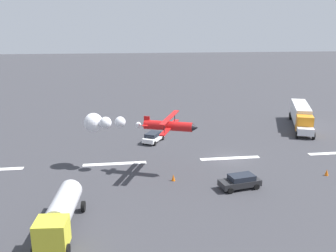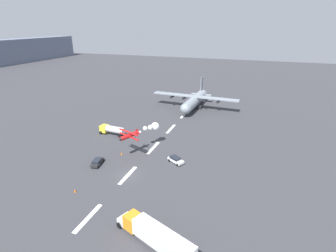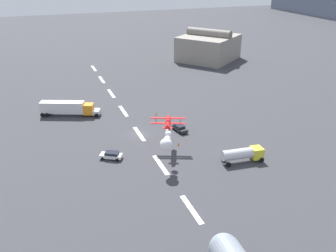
{
  "view_description": "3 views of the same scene",
  "coord_description": "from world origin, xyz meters",
  "px_view_note": "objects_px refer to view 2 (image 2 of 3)",
  "views": [
    {
      "loc": [
        14.41,
        44.2,
        16.59
      ],
      "look_at": [
        8.01,
        -2.15,
        4.14
      ],
      "focal_mm": 39.12,
      "sensor_mm": 36.0,
      "label": 1
    },
    {
      "loc": [
        -46.04,
        -26.31,
        32.58
      ],
      "look_at": [
        27.48,
        0.0,
        2.06
      ],
      "focal_mm": 28.14,
      "sensor_mm": 36.0,
      "label": 2
    },
    {
      "loc": [
        75.22,
        -20.47,
        36.6
      ],
      "look_at": [
        8.83,
        3.83,
        5.09
      ],
      "focal_mm": 39.85,
      "sensor_mm": 36.0,
      "label": 3
    }
  ],
  "objects_px": {
    "traffic_cone_near": "(75,190)",
    "traffic_cone_far": "(122,153)",
    "stunt_biplane_red": "(146,130)",
    "cargo_transport_plane": "(194,101)",
    "fuel_tanker_truck": "(112,130)",
    "followme_car_yellow": "(176,160)",
    "semi_truck_orange": "(156,236)",
    "airport_staff_sedan": "(97,162)"
  },
  "relations": [
    {
      "from": "cargo_transport_plane",
      "to": "traffic_cone_far",
      "type": "xyz_separation_m",
      "value": [
        -45.15,
        8.01,
        -3.04
      ]
    },
    {
      "from": "traffic_cone_near",
      "to": "semi_truck_orange",
      "type": "bearing_deg",
      "value": -109.7
    },
    {
      "from": "traffic_cone_near",
      "to": "fuel_tanker_truck",
      "type": "bearing_deg",
      "value": 16.2
    },
    {
      "from": "fuel_tanker_truck",
      "to": "traffic_cone_far",
      "type": "height_order",
      "value": "fuel_tanker_truck"
    },
    {
      "from": "stunt_biplane_red",
      "to": "semi_truck_orange",
      "type": "bearing_deg",
      "value": -153.38
    },
    {
      "from": "stunt_biplane_red",
      "to": "semi_truck_orange",
      "type": "xyz_separation_m",
      "value": [
        -31.21,
        -15.64,
        -3.56
      ]
    },
    {
      "from": "followme_car_yellow",
      "to": "fuel_tanker_truck",
      "type": "bearing_deg",
      "value": 67.25
    },
    {
      "from": "fuel_tanker_truck",
      "to": "followme_car_yellow",
      "type": "relative_size",
      "value": 1.82
    },
    {
      "from": "followme_car_yellow",
      "to": "stunt_biplane_red",
      "type": "bearing_deg",
      "value": 64.76
    },
    {
      "from": "fuel_tanker_truck",
      "to": "traffic_cone_far",
      "type": "xyz_separation_m",
      "value": [
        -10.95,
        -9.34,
        -1.36
      ]
    },
    {
      "from": "stunt_biplane_red",
      "to": "fuel_tanker_truck",
      "type": "relative_size",
      "value": 1.55
    },
    {
      "from": "followme_car_yellow",
      "to": "traffic_cone_far",
      "type": "bearing_deg",
      "value": 93.12
    },
    {
      "from": "semi_truck_orange",
      "to": "stunt_biplane_red",
      "type": "bearing_deg",
      "value": 26.62
    },
    {
      "from": "stunt_biplane_red",
      "to": "followme_car_yellow",
      "type": "distance_m",
      "value": 12.28
    },
    {
      "from": "stunt_biplane_red",
      "to": "followme_car_yellow",
      "type": "relative_size",
      "value": 2.84
    },
    {
      "from": "semi_truck_orange",
      "to": "traffic_cone_near",
      "type": "distance_m",
      "value": 22.6
    },
    {
      "from": "stunt_biplane_red",
      "to": "traffic_cone_near",
      "type": "height_order",
      "value": "stunt_biplane_red"
    },
    {
      "from": "fuel_tanker_truck",
      "to": "airport_staff_sedan",
      "type": "bearing_deg",
      "value": -160.26
    },
    {
      "from": "stunt_biplane_red",
      "to": "airport_staff_sedan",
      "type": "bearing_deg",
      "value": 148.47
    },
    {
      "from": "semi_truck_orange",
      "to": "traffic_cone_far",
      "type": "bearing_deg",
      "value": 38.4
    },
    {
      "from": "followme_car_yellow",
      "to": "traffic_cone_far",
      "type": "height_order",
      "value": "followme_car_yellow"
    },
    {
      "from": "airport_staff_sedan",
      "to": "traffic_cone_far",
      "type": "height_order",
      "value": "airport_staff_sedan"
    },
    {
      "from": "cargo_transport_plane",
      "to": "stunt_biplane_red",
      "type": "relative_size",
      "value": 2.66
    },
    {
      "from": "semi_truck_orange",
      "to": "airport_staff_sedan",
      "type": "bearing_deg",
      "value": 51.06
    },
    {
      "from": "airport_staff_sedan",
      "to": "fuel_tanker_truck",
      "type": "bearing_deg",
      "value": 19.74
    },
    {
      "from": "followme_car_yellow",
      "to": "traffic_cone_far",
      "type": "xyz_separation_m",
      "value": [
        -0.81,
        14.84,
        -0.44
      ]
    },
    {
      "from": "stunt_biplane_red",
      "to": "airport_staff_sedan",
      "type": "distance_m",
      "value": 15.36
    },
    {
      "from": "semi_truck_orange",
      "to": "fuel_tanker_truck",
      "type": "xyz_separation_m",
      "value": [
        36.54,
        29.63,
        -0.4
      ]
    },
    {
      "from": "semi_truck_orange",
      "to": "fuel_tanker_truck",
      "type": "distance_m",
      "value": 47.04
    },
    {
      "from": "fuel_tanker_truck",
      "to": "traffic_cone_near",
      "type": "distance_m",
      "value": 30.17
    },
    {
      "from": "traffic_cone_near",
      "to": "traffic_cone_far",
      "type": "bearing_deg",
      "value": -2.97
    },
    {
      "from": "stunt_biplane_red",
      "to": "cargo_transport_plane",
      "type": "bearing_deg",
      "value": -4.87
    },
    {
      "from": "semi_truck_orange",
      "to": "traffic_cone_near",
      "type": "height_order",
      "value": "semi_truck_orange"
    },
    {
      "from": "semi_truck_orange",
      "to": "traffic_cone_far",
      "type": "distance_m",
      "value": 32.7
    },
    {
      "from": "fuel_tanker_truck",
      "to": "airport_staff_sedan",
      "type": "height_order",
      "value": "fuel_tanker_truck"
    },
    {
      "from": "stunt_biplane_red",
      "to": "fuel_tanker_truck",
      "type": "distance_m",
      "value": 15.48
    },
    {
      "from": "cargo_transport_plane",
      "to": "semi_truck_orange",
      "type": "relative_size",
      "value": 2.37
    },
    {
      "from": "cargo_transport_plane",
      "to": "traffic_cone_near",
      "type": "distance_m",
      "value": 63.85
    },
    {
      "from": "stunt_biplane_red",
      "to": "traffic_cone_near",
      "type": "distance_m",
      "value": 24.84
    },
    {
      "from": "airport_staff_sedan",
      "to": "cargo_transport_plane",
      "type": "bearing_deg",
      "value": -11.94
    },
    {
      "from": "fuel_tanker_truck",
      "to": "traffic_cone_near",
      "type": "xyz_separation_m",
      "value": [
        -28.95,
        -8.41,
        -1.36
      ]
    },
    {
      "from": "cargo_transport_plane",
      "to": "airport_staff_sedan",
      "type": "height_order",
      "value": "cargo_transport_plane"
    }
  ]
}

